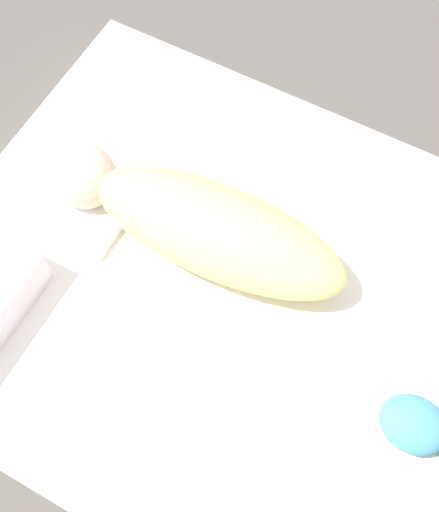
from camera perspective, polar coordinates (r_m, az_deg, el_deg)
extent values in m
plane|color=#514C47|center=(1.48, 0.09, -4.42)|extent=(12.00, 12.00, 0.00)
cube|color=white|center=(1.42, 0.10, -3.47)|extent=(1.11, 0.96, 0.12)
cube|color=white|center=(1.47, -11.04, 4.29)|extent=(0.21, 0.18, 0.02)
ellipsoid|color=#EFDB7F|center=(1.33, -0.10, 1.97)|extent=(0.52, 0.21, 0.15)
sphere|color=beige|center=(1.43, -10.73, 6.25)|extent=(0.13, 0.13, 0.13)
ellipsoid|color=#4C99C6|center=(1.29, 15.25, -12.86)|extent=(0.12, 0.10, 0.07)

